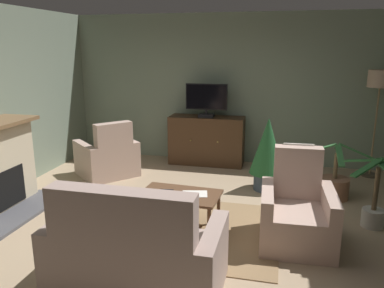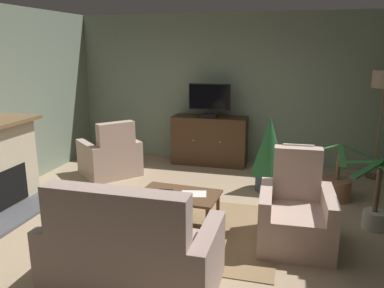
{
  "view_description": "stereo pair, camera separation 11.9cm",
  "coord_description": "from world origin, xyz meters",
  "px_view_note": "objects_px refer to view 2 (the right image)",
  "views": [
    {
      "loc": [
        1.08,
        -4.28,
        2.17
      ],
      "look_at": [
        -0.03,
        0.37,
        0.96
      ],
      "focal_mm": 35.96,
      "sensor_mm": 36.0,
      "label": 1
    },
    {
      "loc": [
        1.2,
        -4.25,
        2.17
      ],
      "look_at": [
        -0.03,
        0.37,
        0.96
      ],
      "focal_mm": 35.96,
      "sensor_mm": 36.0,
      "label": 2
    }
  ],
  "objects_px": {
    "coffee_table": "(179,197)",
    "potted_plant_leafy_by_curtain": "(269,151)",
    "tv_remote": "(166,190)",
    "armchair_by_fireplace": "(111,158)",
    "television": "(209,100)",
    "floor_lamp": "(384,87)",
    "armchair_near_window": "(296,216)",
    "potted_plant_small_fern_corner": "(375,209)",
    "cat": "(87,207)",
    "folded_newspaper": "(194,194)",
    "tv_cabinet": "(210,142)",
    "sofa_floral": "(130,255)",
    "potted_plant_tall_palm_by_window": "(336,187)"
  },
  "relations": [
    {
      "from": "coffee_table",
      "to": "potted_plant_leafy_by_curtain",
      "type": "height_order",
      "value": "potted_plant_leafy_by_curtain"
    },
    {
      "from": "tv_remote",
      "to": "cat",
      "type": "bearing_deg",
      "value": 171.61
    },
    {
      "from": "cat",
      "to": "sofa_floral",
      "type": "bearing_deg",
      "value": -47.73
    },
    {
      "from": "potted_plant_leafy_by_curtain",
      "to": "cat",
      "type": "distance_m",
      "value": 2.78
    },
    {
      "from": "folded_newspaper",
      "to": "armchair_by_fireplace",
      "type": "distance_m",
      "value": 2.51
    },
    {
      "from": "folded_newspaper",
      "to": "sofa_floral",
      "type": "height_order",
      "value": "sofa_floral"
    },
    {
      "from": "potted_plant_leafy_by_curtain",
      "to": "tv_remote",
      "type": "bearing_deg",
      "value": -126.18
    },
    {
      "from": "television",
      "to": "armchair_by_fireplace",
      "type": "bearing_deg",
      "value": -145.95
    },
    {
      "from": "tv_cabinet",
      "to": "cat",
      "type": "relative_size",
      "value": 2.11
    },
    {
      "from": "television",
      "to": "armchair_near_window",
      "type": "height_order",
      "value": "television"
    },
    {
      "from": "potted_plant_leafy_by_curtain",
      "to": "floor_lamp",
      "type": "height_order",
      "value": "floor_lamp"
    },
    {
      "from": "armchair_by_fireplace",
      "to": "armchair_near_window",
      "type": "xyz_separation_m",
      "value": [
        3.1,
        -1.66,
        0.02
      ]
    },
    {
      "from": "armchair_near_window",
      "to": "tv_cabinet",
      "type": "bearing_deg",
      "value": 120.07
    },
    {
      "from": "television",
      "to": "potted_plant_leafy_by_curtain",
      "type": "height_order",
      "value": "television"
    },
    {
      "from": "sofa_floral",
      "to": "armchair_by_fireplace",
      "type": "distance_m",
      "value": 3.38
    },
    {
      "from": "armchair_near_window",
      "to": "potted_plant_small_fern_corner",
      "type": "height_order",
      "value": "armchair_near_window"
    },
    {
      "from": "armchair_near_window",
      "to": "tv_remote",
      "type": "bearing_deg",
      "value": 178.17
    },
    {
      "from": "tv_cabinet",
      "to": "folded_newspaper",
      "type": "height_order",
      "value": "tv_cabinet"
    },
    {
      "from": "tv_cabinet",
      "to": "sofa_floral",
      "type": "xyz_separation_m",
      "value": [
        0.15,
        -4.02,
        -0.08
      ]
    },
    {
      "from": "armchair_near_window",
      "to": "potted_plant_tall_palm_by_window",
      "type": "xyz_separation_m",
      "value": [
        0.58,
        1.49,
        -0.14
      ]
    },
    {
      "from": "folded_newspaper",
      "to": "sofa_floral",
      "type": "xyz_separation_m",
      "value": [
        -0.24,
        -1.33,
        -0.1
      ]
    },
    {
      "from": "armchair_by_fireplace",
      "to": "potted_plant_tall_palm_by_window",
      "type": "xyz_separation_m",
      "value": [
        3.67,
        -0.18,
        -0.12
      ]
    },
    {
      "from": "floor_lamp",
      "to": "potted_plant_leafy_by_curtain",
      "type": "bearing_deg",
      "value": -147.95
    },
    {
      "from": "tv_cabinet",
      "to": "tv_remote",
      "type": "bearing_deg",
      "value": -89.19
    },
    {
      "from": "potted_plant_tall_palm_by_window",
      "to": "floor_lamp",
      "type": "height_order",
      "value": "floor_lamp"
    },
    {
      "from": "television",
      "to": "potted_plant_small_fern_corner",
      "type": "bearing_deg",
      "value": -39.38
    },
    {
      "from": "coffee_table",
      "to": "tv_cabinet",
      "type": "bearing_deg",
      "value": 94.48
    },
    {
      "from": "armchair_near_window",
      "to": "sofa_floral",
      "type": "bearing_deg",
      "value": -138.28
    },
    {
      "from": "potted_plant_leafy_by_curtain",
      "to": "floor_lamp",
      "type": "distance_m",
      "value": 2.22
    },
    {
      "from": "tv_cabinet",
      "to": "armchair_by_fireplace",
      "type": "bearing_deg",
      "value": -144.59
    },
    {
      "from": "tv_remote",
      "to": "armchair_near_window",
      "type": "distance_m",
      "value": 1.55
    },
    {
      "from": "sofa_floral",
      "to": "tv_remote",
      "type": "bearing_deg",
      "value": 94.77
    },
    {
      "from": "armchair_near_window",
      "to": "potted_plant_small_fern_corner",
      "type": "distance_m",
      "value": 1.12
    },
    {
      "from": "tv_cabinet",
      "to": "sofa_floral",
      "type": "bearing_deg",
      "value": -87.87
    },
    {
      "from": "tv_cabinet",
      "to": "tv_remote",
      "type": "xyz_separation_m",
      "value": [
        0.04,
        -2.69,
        0.03
      ]
    },
    {
      "from": "folded_newspaper",
      "to": "floor_lamp",
      "type": "xyz_separation_m",
      "value": [
        2.49,
        2.63,
        1.09
      ]
    },
    {
      "from": "tv_cabinet",
      "to": "potted_plant_leafy_by_curtain",
      "type": "xyz_separation_m",
      "value": [
        1.17,
        -1.14,
        0.2
      ]
    },
    {
      "from": "potted_plant_tall_palm_by_window",
      "to": "tv_cabinet",
      "type": "bearing_deg",
      "value": 149.95
    },
    {
      "from": "folded_newspaper",
      "to": "potted_plant_tall_palm_by_window",
      "type": "xyz_separation_m",
      "value": [
        1.77,
        1.44,
        -0.26
      ]
    },
    {
      "from": "folded_newspaper",
      "to": "armchair_by_fireplace",
      "type": "bearing_deg",
      "value": 127.44
    },
    {
      "from": "tv_cabinet",
      "to": "potted_plant_small_fern_corner",
      "type": "xyz_separation_m",
      "value": [
        2.52,
        -2.12,
        -0.17
      ]
    },
    {
      "from": "television",
      "to": "armchair_by_fireplace",
      "type": "xyz_separation_m",
      "value": [
        -1.51,
        -1.02,
        -0.93
      ]
    },
    {
      "from": "television",
      "to": "armchair_near_window",
      "type": "relative_size",
      "value": 0.71
    },
    {
      "from": "tv_remote",
      "to": "folded_newspaper",
      "type": "height_order",
      "value": "tv_remote"
    },
    {
      "from": "television",
      "to": "sofa_floral",
      "type": "relative_size",
      "value": 0.5
    },
    {
      "from": "potted_plant_small_fern_corner",
      "to": "cat",
      "type": "distance_m",
      "value": 3.65
    },
    {
      "from": "armchair_by_fireplace",
      "to": "coffee_table",
      "type": "bearing_deg",
      "value": -43.53
    },
    {
      "from": "television",
      "to": "folded_newspaper",
      "type": "bearing_deg",
      "value": -81.51
    },
    {
      "from": "floor_lamp",
      "to": "potted_plant_tall_palm_by_window",
      "type": "bearing_deg",
      "value": -121.39
    },
    {
      "from": "television",
      "to": "tv_remote",
      "type": "xyz_separation_m",
      "value": [
        0.04,
        -2.64,
        -0.77
      ]
    }
  ]
}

